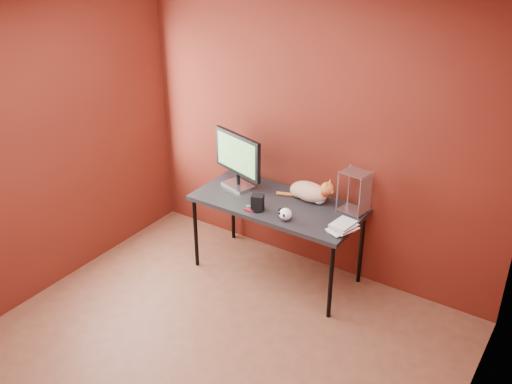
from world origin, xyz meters
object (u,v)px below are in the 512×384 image
Objects in this scene: desk at (277,207)px; cat at (310,192)px; speaker at (258,203)px; book_stack at (340,182)px; monitor at (238,158)px; skull_mug at (285,214)px.

desk is 2.79× the size of cat.
cat is (0.22, 0.19, 0.14)m from desk.
book_stack is at bearing -10.43° from speaker.
cat reaches higher than desk.
monitor is (-0.47, 0.07, 0.34)m from desk.
skull_mug is 0.79× the size of speaker.
desk is 0.79m from book_stack.
speaker is (0.40, -0.29, -0.22)m from monitor.
book_stack reaches higher than cat.
monitor is at bearing -165.07° from cat.
desk is at bearing 7.58° from monitor.
cat is at bearing 40.40° from desk.
book_stack is at bearing -9.27° from desk.
book_stack is (0.41, -0.29, 0.32)m from cat.
cat is at bearing 35.01° from speaker.
book_stack reaches higher than skull_mug.
monitor is 0.79m from skull_mug.
cat is at bearing 145.06° from book_stack.
monitor is 0.73m from cat.
monitor is 4.10× the size of speaker.
cat is 4.83× the size of skull_mug.
book_stack is at bearing 28.64° from skull_mug.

